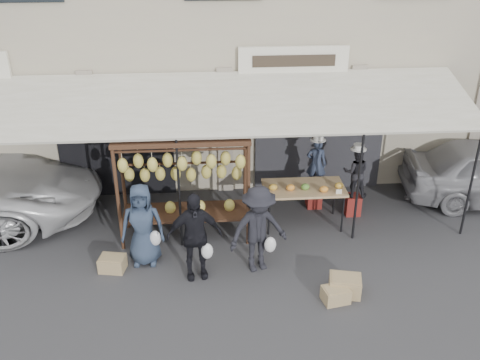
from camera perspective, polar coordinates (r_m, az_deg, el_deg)
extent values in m
plane|color=#2D2D30|center=(10.01, -0.52, -10.34)|extent=(90.00, 90.00, 0.00)
cube|color=#A09583|center=(14.69, -2.29, 16.83)|extent=(24.00, 6.00, 7.00)
cube|color=#232328|center=(12.67, 8.43, 4.29)|extent=(3.00, 0.10, 2.50)
cube|color=black|center=(12.55, -13.08, 3.63)|extent=(2.60, 0.10, 2.50)
cube|color=silver|center=(11.89, 5.73, 12.60)|extent=(2.40, 0.10, 0.60)
cube|color=silver|center=(10.83, -1.37, 8.27)|extent=(10.00, 2.34, 0.63)
cylinder|color=black|center=(10.35, -6.49, -1.58)|extent=(0.05, 0.05, 2.30)
cylinder|color=black|center=(10.77, 12.45, -0.91)|extent=(0.05, 0.05, 2.30)
cylinder|color=black|center=(11.62, 23.41, -0.47)|extent=(0.05, 0.05, 2.30)
cylinder|color=#4A2B1B|center=(10.47, -12.88, -2.11)|extent=(0.07, 0.07, 2.20)
cylinder|color=#4A2B1B|center=(10.36, 0.90, -1.68)|extent=(0.07, 0.07, 2.20)
cylinder|color=#4A2B1B|center=(11.17, -12.36, -0.13)|extent=(0.07, 0.07, 2.20)
cylinder|color=#4A2B1B|center=(11.07, 0.54, 0.29)|extent=(0.07, 0.07, 2.20)
cube|color=#4A2B1B|center=(10.23, -6.27, 4.58)|extent=(2.60, 0.90, 0.07)
cylinder|color=#4A2B1B|center=(9.95, -6.29, 3.18)|extent=(2.50, 0.05, 0.05)
cylinder|color=#4A2B1B|center=(10.60, -6.19, 4.69)|extent=(2.50, 0.05, 0.05)
cylinder|color=#4A2B1B|center=(10.45, -6.12, 1.79)|extent=(2.50, 0.05, 0.05)
cube|color=#4A2B1B|center=(10.96, -5.85, -3.43)|extent=(2.50, 0.80, 0.05)
ellipsoid|color=#EED05B|center=(10.17, -12.41, 1.54)|extent=(0.20, 0.18, 0.30)
ellipsoid|color=#EED05B|center=(10.26, -10.80, 2.03)|extent=(0.20, 0.18, 0.30)
ellipsoid|color=#EED05B|center=(10.10, -9.33, 1.63)|extent=(0.20, 0.18, 0.30)
ellipsoid|color=#EED05B|center=(10.21, -7.74, 2.13)|extent=(0.20, 0.18, 0.30)
ellipsoid|color=#EED05B|center=(10.07, -6.21, 1.75)|extent=(0.20, 0.18, 0.30)
ellipsoid|color=#EED05B|center=(10.18, -4.65, 2.38)|extent=(0.20, 0.18, 0.30)
ellipsoid|color=#EED05B|center=(10.05, -3.08, 2.00)|extent=(0.20, 0.18, 0.30)
ellipsoid|color=#EED05B|center=(10.20, -1.56, 2.33)|extent=(0.20, 0.18, 0.30)
ellipsoid|color=#EED05B|center=(10.08, 0.05, 1.96)|extent=(0.20, 0.18, 0.30)
ellipsoid|color=#EED05B|center=(10.63, -11.73, 0.58)|extent=(0.20, 0.18, 0.30)
ellipsoid|color=#EED05B|center=(10.60, -10.11, 0.53)|extent=(0.20, 0.18, 0.30)
ellipsoid|color=#EED05B|center=(10.57, -8.51, 0.67)|extent=(0.20, 0.18, 0.30)
ellipsoid|color=#EED05B|center=(10.55, -6.88, 0.68)|extent=(0.20, 0.18, 0.30)
ellipsoid|color=#EED05B|center=(10.55, -5.24, 0.58)|extent=(0.20, 0.18, 0.30)
ellipsoid|color=#EED05B|center=(10.53, -3.62, 0.87)|extent=(0.20, 0.18, 0.30)
ellipsoid|color=#EED05B|center=(10.53, -1.99, 0.90)|extent=(0.20, 0.18, 0.30)
ellipsoid|color=#EED05B|center=(10.57, -0.36, 0.73)|extent=(0.20, 0.18, 0.30)
cube|color=tan|center=(11.21, 6.82, -0.84)|extent=(1.70, 0.90, 0.05)
cylinder|color=black|center=(11.00, 3.09, -3.95)|extent=(0.04, 0.04, 0.85)
cylinder|color=black|center=(11.28, 10.89, -3.60)|extent=(0.04, 0.04, 0.85)
cylinder|color=black|center=(11.63, 2.65, -2.09)|extent=(0.04, 0.04, 0.85)
cylinder|color=black|center=(11.90, 10.04, -1.80)|extent=(0.04, 0.04, 0.85)
ellipsoid|color=gold|center=(10.98, 3.55, -0.77)|extent=(0.18, 0.14, 0.14)
ellipsoid|color=orange|center=(10.99, 5.41, -0.81)|extent=(0.18, 0.14, 0.14)
ellipsoid|color=#598C33|center=(11.05, 6.98, -0.73)|extent=(0.18, 0.14, 0.14)
ellipsoid|color=orange|center=(11.01, 8.95, -0.97)|extent=(0.18, 0.14, 0.14)
ellipsoid|color=gold|center=(11.21, 10.53, -0.59)|extent=(0.18, 0.14, 0.14)
imported|color=#2D374F|center=(11.86, 8.13, 1.70)|extent=(0.51, 0.41, 1.21)
imported|color=black|center=(11.72, 12.26, 0.83)|extent=(0.63, 0.53, 1.14)
imported|color=#2B384E|center=(10.13, -10.36, -4.72)|extent=(0.81, 0.54, 1.64)
imported|color=black|center=(9.62, -4.91, -5.96)|extent=(1.04, 0.54, 1.71)
imported|color=black|center=(9.76, 1.96, -5.29)|extent=(1.24, 0.93, 1.72)
cube|color=maroon|center=(12.23, 7.88, -1.84)|extent=(0.38, 0.38, 0.46)
cube|color=maroon|center=(12.08, 11.90, -2.58)|extent=(0.34, 0.34, 0.46)
cube|color=tan|center=(9.55, 10.17, -11.95)|extent=(0.50, 0.42, 0.27)
cube|color=tan|center=(9.73, 11.13, -10.97)|extent=(0.62, 0.53, 0.33)
cube|color=tan|center=(10.39, -13.44, -8.66)|extent=(0.52, 0.43, 0.28)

